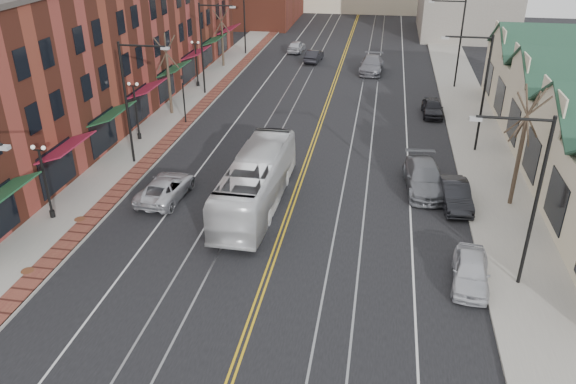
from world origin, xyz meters
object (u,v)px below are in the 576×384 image
at_px(parked_car_a, 471,271).
at_px(parked_car_b, 455,194).
at_px(transit_bus, 256,181).
at_px(parked_suv, 166,188).
at_px(parked_car_c, 424,177).
at_px(parked_car_d, 432,107).

distance_m(parked_car_a, parked_car_b, 7.72).
relative_size(transit_bus, parked_suv, 2.27).
bearing_deg(parked_car_c, transit_bus, -163.66).
relative_size(parked_suv, parked_car_c, 0.87).
relative_size(parked_car_a, parked_car_b, 0.95).
xyz_separation_m(transit_bus, parked_car_d, (10.92, 17.96, -0.86)).
bearing_deg(parked_car_b, parked_car_d, 86.85).
bearing_deg(parked_suv, parked_car_b, -169.91).
bearing_deg(transit_bus, parked_suv, 1.38).
height_order(parked_car_b, parked_car_c, parked_car_c).
bearing_deg(parked_car_d, parked_suv, -133.75).
height_order(transit_bus, parked_car_a, transit_bus).
xyz_separation_m(transit_bus, parked_car_c, (9.63, 3.75, -0.73)).
relative_size(parked_suv, parked_car_d, 1.21).
distance_m(parked_suv, parked_car_a, 17.76).
bearing_deg(parked_car_b, parked_car_c, 128.18).
xyz_separation_m(parked_car_a, parked_car_b, (0.00, 7.72, 0.02)).
bearing_deg(parked_car_b, parked_car_a, -94.50).
distance_m(transit_bus, parked_car_d, 21.04).
relative_size(transit_bus, parked_car_b, 2.59).
bearing_deg(parked_car_c, parked_car_d, 79.88).
xyz_separation_m(transit_bus, parked_suv, (-5.50, -0.02, -0.86)).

